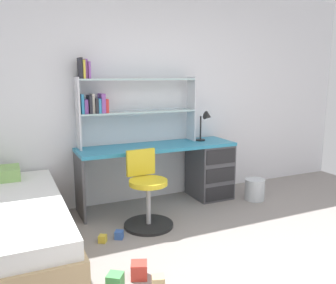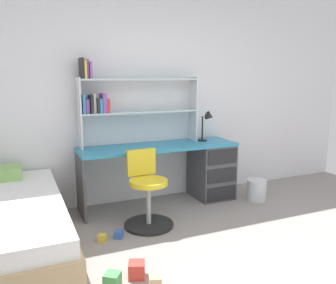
{
  "view_description": "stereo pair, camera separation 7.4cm",
  "coord_description": "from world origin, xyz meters",
  "px_view_note": "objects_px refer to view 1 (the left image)",
  "views": [
    {
      "loc": [
        -1.73,
        -1.62,
        1.56
      ],
      "look_at": [
        -0.29,
        1.49,
        0.92
      ],
      "focal_mm": 37.8,
      "sensor_mm": 36.0,
      "label": 1
    },
    {
      "loc": [
        -1.66,
        -1.65,
        1.56
      ],
      "look_at": [
        -0.29,
        1.49,
        0.92
      ],
      "focal_mm": 37.8,
      "sensor_mm": 36.0,
      "label": 2
    }
  ],
  "objects_px": {
    "bookshelf_hutch": "(121,99)",
    "toy_block_red_3": "(139,270)",
    "toy_block_natural_0": "(158,282)",
    "toy_block_yellow_2": "(103,239)",
    "swivel_chair": "(147,197)",
    "toy_block_blue_4": "(119,235)",
    "desk_lamp": "(206,121)",
    "waste_bin": "(255,190)",
    "toy_block_green_1": "(115,281)",
    "desk": "(195,167)"
  },
  "relations": [
    {
      "from": "desk",
      "to": "toy_block_blue_4",
      "type": "height_order",
      "value": "desk"
    },
    {
      "from": "waste_bin",
      "to": "toy_block_yellow_2",
      "type": "distance_m",
      "value": 2.1
    },
    {
      "from": "desk",
      "to": "toy_block_yellow_2",
      "type": "relative_size",
      "value": 27.22
    },
    {
      "from": "bookshelf_hutch",
      "to": "swivel_chair",
      "type": "height_order",
      "value": "bookshelf_hutch"
    },
    {
      "from": "desk",
      "to": "toy_block_red_3",
      "type": "xyz_separation_m",
      "value": [
        -1.29,
        -1.43,
        -0.36
      ]
    },
    {
      "from": "desk",
      "to": "bookshelf_hutch",
      "type": "height_order",
      "value": "bookshelf_hutch"
    },
    {
      "from": "bookshelf_hutch",
      "to": "desk_lamp",
      "type": "xyz_separation_m",
      "value": [
        1.08,
        -0.13,
        -0.3
      ]
    },
    {
      "from": "desk_lamp",
      "to": "waste_bin",
      "type": "xyz_separation_m",
      "value": [
        0.5,
        -0.39,
        -0.86
      ]
    },
    {
      "from": "toy_block_red_3",
      "to": "toy_block_blue_4",
      "type": "relative_size",
      "value": 1.61
    },
    {
      "from": "toy_block_yellow_2",
      "to": "swivel_chair",
      "type": "bearing_deg",
      "value": 19.51
    },
    {
      "from": "desk",
      "to": "desk_lamp",
      "type": "bearing_deg",
      "value": 7.41
    },
    {
      "from": "swivel_chair",
      "to": "toy_block_blue_4",
      "type": "bearing_deg",
      "value": -153.85
    },
    {
      "from": "bookshelf_hutch",
      "to": "desk",
      "type": "bearing_deg",
      "value": -9.49
    },
    {
      "from": "bookshelf_hutch",
      "to": "toy_block_blue_4",
      "type": "bearing_deg",
      "value": -110.45
    },
    {
      "from": "toy_block_blue_4",
      "to": "bookshelf_hutch",
      "type": "bearing_deg",
      "value": 69.55
    },
    {
      "from": "desk_lamp",
      "to": "swivel_chair",
      "type": "height_order",
      "value": "desk_lamp"
    },
    {
      "from": "bookshelf_hutch",
      "to": "swivel_chair",
      "type": "relative_size",
      "value": 1.83
    },
    {
      "from": "desk_lamp",
      "to": "toy_block_yellow_2",
      "type": "relative_size",
      "value": 5.43
    },
    {
      "from": "waste_bin",
      "to": "toy_block_green_1",
      "type": "distance_m",
      "value": 2.44
    },
    {
      "from": "desk_lamp",
      "to": "toy_block_natural_0",
      "type": "height_order",
      "value": "desk_lamp"
    },
    {
      "from": "waste_bin",
      "to": "toy_block_red_3",
      "type": "distance_m",
      "value": 2.23
    },
    {
      "from": "toy_block_red_3",
      "to": "toy_block_green_1",
      "type": "bearing_deg",
      "value": -165.71
    },
    {
      "from": "toy_block_natural_0",
      "to": "swivel_chair",
      "type": "bearing_deg",
      "value": 72.61
    },
    {
      "from": "desk",
      "to": "bookshelf_hutch",
      "type": "relative_size",
      "value": 1.32
    },
    {
      "from": "bookshelf_hutch",
      "to": "toy_block_green_1",
      "type": "bearing_deg",
      "value": -109.75
    },
    {
      "from": "desk_lamp",
      "to": "toy_block_red_3",
      "type": "bearing_deg",
      "value": -135.09
    },
    {
      "from": "bookshelf_hutch",
      "to": "toy_block_natural_0",
      "type": "distance_m",
      "value": 2.19
    },
    {
      "from": "desk",
      "to": "toy_block_green_1",
      "type": "relative_size",
      "value": 17.12
    },
    {
      "from": "toy_block_green_1",
      "to": "desk_lamp",
      "type": "bearing_deg",
      "value": 42.1
    },
    {
      "from": "desk_lamp",
      "to": "toy_block_yellow_2",
      "type": "height_order",
      "value": "desk_lamp"
    },
    {
      "from": "toy_block_natural_0",
      "to": "toy_block_green_1",
      "type": "xyz_separation_m",
      "value": [
        -0.29,
        0.13,
        0.01
      ]
    },
    {
      "from": "toy_block_yellow_2",
      "to": "toy_block_natural_0",
      "type": "bearing_deg",
      "value": -77.96
    },
    {
      "from": "bookshelf_hutch",
      "to": "toy_block_red_3",
      "type": "relative_size",
      "value": 11.51
    },
    {
      "from": "toy_block_red_3",
      "to": "toy_block_blue_4",
      "type": "distance_m",
      "value": 0.72
    },
    {
      "from": "swivel_chair",
      "to": "toy_block_red_3",
      "type": "bearing_deg",
      "value": -115.2
    },
    {
      "from": "desk",
      "to": "desk_lamp",
      "type": "distance_m",
      "value": 0.6
    },
    {
      "from": "swivel_chair",
      "to": "toy_block_yellow_2",
      "type": "relative_size",
      "value": 11.28
    },
    {
      "from": "toy_block_yellow_2",
      "to": "toy_block_red_3",
      "type": "height_order",
      "value": "toy_block_red_3"
    },
    {
      "from": "toy_block_green_1",
      "to": "toy_block_natural_0",
      "type": "bearing_deg",
      "value": -24.21
    },
    {
      "from": "toy_block_natural_0",
      "to": "toy_block_green_1",
      "type": "bearing_deg",
      "value": 155.79
    },
    {
      "from": "desk",
      "to": "toy_block_green_1",
      "type": "xyz_separation_m",
      "value": [
        -1.5,
        -1.48,
        -0.37
      ]
    },
    {
      "from": "toy_block_green_1",
      "to": "toy_block_yellow_2",
      "type": "bearing_deg",
      "value": 82.47
    },
    {
      "from": "swivel_chair",
      "to": "toy_block_yellow_2",
      "type": "bearing_deg",
      "value": -160.49
    },
    {
      "from": "desk_lamp",
      "to": "toy_block_red_3",
      "type": "relative_size",
      "value": 3.04
    },
    {
      "from": "toy_block_yellow_2",
      "to": "toy_block_blue_4",
      "type": "distance_m",
      "value": 0.17
    },
    {
      "from": "desk",
      "to": "toy_block_red_3",
      "type": "relative_size",
      "value": 15.21
    },
    {
      "from": "waste_bin",
      "to": "toy_block_natural_0",
      "type": "relative_size",
      "value": 2.93
    },
    {
      "from": "desk",
      "to": "swivel_chair",
      "type": "distance_m",
      "value": 1.02
    },
    {
      "from": "toy_block_natural_0",
      "to": "toy_block_yellow_2",
      "type": "xyz_separation_m",
      "value": [
        -0.19,
        0.9,
        -0.01
      ]
    },
    {
      "from": "toy_block_green_1",
      "to": "swivel_chair",
      "type": "bearing_deg",
      "value": 56.45
    }
  ]
}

